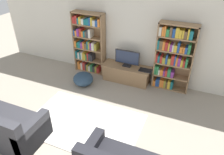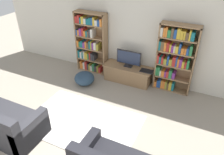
% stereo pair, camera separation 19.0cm
% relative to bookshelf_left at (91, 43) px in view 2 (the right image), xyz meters
% --- Properties ---
extents(wall_back, '(8.80, 0.06, 2.60)m').
position_rel_bookshelf_left_xyz_m(wall_back, '(1.29, 0.18, 0.38)').
color(wall_back, silver).
rests_on(wall_back, ground_plane).
extents(bookshelf_left, '(0.98, 0.30, 1.88)m').
position_rel_bookshelf_left_xyz_m(bookshelf_left, '(0.00, 0.00, 0.00)').
color(bookshelf_left, '#93704C').
rests_on(bookshelf_left, ground_plane).
extents(bookshelf_right, '(0.98, 0.30, 1.88)m').
position_rel_bookshelf_left_xyz_m(bookshelf_right, '(2.53, -0.00, 0.05)').
color(bookshelf_right, '#93704C').
rests_on(bookshelf_right, ground_plane).
extents(tv_stand, '(1.42, 0.52, 0.49)m').
position_rel_bookshelf_left_xyz_m(tv_stand, '(1.31, -0.14, -0.67)').
color(tv_stand, '#8E6B47').
rests_on(tv_stand, ground_plane).
extents(television, '(0.72, 0.16, 0.48)m').
position_rel_bookshelf_left_xyz_m(television, '(1.31, -0.13, -0.17)').
color(television, black).
rests_on(television, tv_stand).
extents(laptop, '(0.36, 0.22, 0.03)m').
position_rel_bookshelf_left_xyz_m(laptop, '(1.87, -0.18, -0.42)').
color(laptop, '#28282D').
rests_on(laptop, tv_stand).
extents(area_rug, '(2.53, 1.64, 0.02)m').
position_rel_bookshelf_left_xyz_m(area_rug, '(1.05, -2.25, -0.91)').
color(area_rug, white).
rests_on(area_rug, ground_plane).
extents(couch_left_sectional, '(1.63, 0.90, 0.89)m').
position_rel_bookshelf_left_xyz_m(couch_left_sectional, '(-0.26, -3.25, -0.62)').
color(couch_left_sectional, '#2D2D33').
rests_on(couch_left_sectional, ground_plane).
extents(beanbag_ottoman, '(0.58, 0.58, 0.38)m').
position_rel_bookshelf_left_xyz_m(beanbag_ottoman, '(0.23, -0.84, -0.73)').
color(beanbag_ottoman, '#23384C').
rests_on(beanbag_ottoman, ground_plane).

